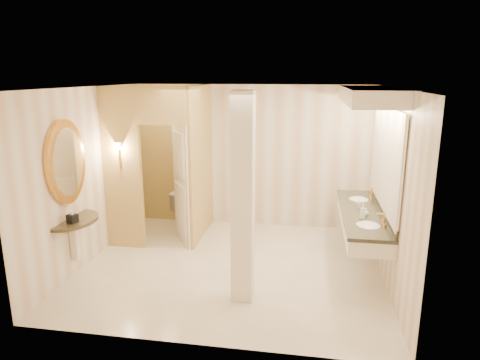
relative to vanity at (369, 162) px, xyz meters
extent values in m
plane|color=white|center=(-1.98, -0.40, -1.63)|extent=(4.50, 4.50, 0.00)
plane|color=white|center=(-1.98, -0.40, 1.07)|extent=(4.50, 4.50, 0.00)
cube|color=silver|center=(-1.98, 1.60, -0.28)|extent=(4.50, 0.02, 2.70)
cube|color=silver|center=(-1.98, -2.40, -0.28)|extent=(4.50, 0.02, 2.70)
cube|color=silver|center=(-4.23, -0.40, -0.28)|extent=(0.02, 4.00, 2.70)
cube|color=silver|center=(0.27, -0.40, -0.28)|extent=(0.02, 4.00, 2.70)
cube|color=#D8C671|center=(-2.78, 0.85, -0.28)|extent=(0.10, 1.50, 2.70)
cube|color=#D8C671|center=(-3.90, 0.10, -0.28)|extent=(0.65, 0.10, 2.70)
cube|color=#D8C671|center=(-3.18, 0.10, 0.77)|extent=(0.80, 0.10, 0.60)
cube|color=white|center=(-3.00, 0.43, -0.58)|extent=(0.48, 0.69, 2.10)
cylinder|color=#C5893F|center=(-3.90, 0.03, -0.08)|extent=(0.03, 0.03, 0.30)
cone|color=white|center=(-3.90, 0.03, 0.12)|extent=(0.14, 0.14, 0.14)
cube|color=white|center=(-0.03, 0.00, -0.90)|extent=(0.60, 2.33, 0.24)
cube|color=black|center=(-0.03, 0.00, -0.78)|extent=(0.64, 2.37, 0.05)
cube|color=black|center=(0.25, 0.00, -0.71)|extent=(0.03, 2.33, 0.10)
ellipsoid|color=white|center=(-0.03, -0.63, -0.80)|extent=(0.40, 0.44, 0.15)
cylinder|color=#C5893F|center=(0.17, -0.63, -0.67)|extent=(0.03, 0.03, 0.22)
ellipsoid|color=white|center=(-0.03, 0.63, -0.80)|extent=(0.40, 0.44, 0.15)
cylinder|color=#C5893F|center=(0.17, 0.63, -0.67)|extent=(0.03, 0.03, 0.22)
cube|color=white|center=(0.25, 0.00, 0.07)|extent=(0.03, 2.33, 1.40)
cube|color=white|center=(-0.03, 0.00, 0.96)|extent=(0.75, 2.53, 0.22)
cylinder|color=black|center=(-4.21, -1.05, -0.78)|extent=(0.91, 0.91, 0.05)
cube|color=white|center=(-4.17, -1.05, -1.08)|extent=(0.10, 0.10, 0.60)
cylinder|color=gold|center=(-4.19, -1.05, 0.07)|extent=(0.07, 0.91, 0.91)
cylinder|color=white|center=(-4.15, -1.05, 0.07)|extent=(0.02, 0.73, 0.73)
cube|color=white|center=(-1.67, -1.30, -0.28)|extent=(0.27, 0.27, 2.70)
cube|color=black|center=(-4.08, -1.21, -0.69)|extent=(0.15, 0.15, 0.12)
imported|color=white|center=(-3.08, 1.15, -1.24)|extent=(0.61, 0.85, 0.78)
imported|color=beige|center=(-0.08, 0.15, -0.69)|extent=(0.06, 0.06, 0.12)
imported|color=silver|center=(-0.02, -0.24, -0.70)|extent=(0.11, 0.11, 0.11)
imported|color=#C6B28C|center=(-0.08, -0.37, -0.65)|extent=(0.08, 0.09, 0.21)
camera|label=1|loc=(-0.86, -6.38, 1.25)|focal=32.00mm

